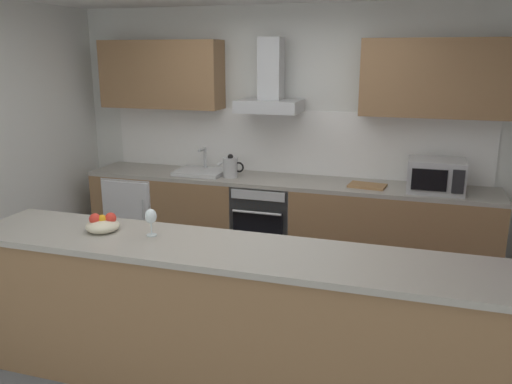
# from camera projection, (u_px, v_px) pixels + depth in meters

# --- Properties ---
(ground) EXTENTS (5.69, 4.77, 0.02)m
(ground) POSITION_uv_depth(u_px,v_px,m) (230.00, 339.00, 4.06)
(ground) COLOR slate
(wall_back) EXTENTS (5.69, 0.12, 2.60)m
(wall_back) POSITION_uv_depth(u_px,v_px,m) (292.00, 134.00, 5.51)
(wall_back) COLOR silver
(wall_back) RESTS_ON ground
(backsplash_tile) EXTENTS (3.99, 0.02, 0.66)m
(backsplash_tile) POSITION_uv_depth(u_px,v_px,m) (290.00, 142.00, 5.47)
(backsplash_tile) COLOR white
(counter_back) EXTENTS (4.13, 0.60, 0.90)m
(counter_back) POSITION_uv_depth(u_px,v_px,m) (282.00, 222.00, 5.38)
(counter_back) COLOR olive
(counter_back) RESTS_ON ground
(counter_island) EXTENTS (3.41, 0.64, 0.99)m
(counter_island) POSITION_uv_depth(u_px,v_px,m) (226.00, 320.00, 3.30)
(counter_island) COLOR olive
(counter_island) RESTS_ON ground
(upper_cabinets) EXTENTS (4.07, 0.32, 0.70)m
(upper_cabinets) POSITION_uv_depth(u_px,v_px,m) (288.00, 76.00, 5.15)
(upper_cabinets) COLOR olive
(oven) EXTENTS (0.60, 0.62, 0.80)m
(oven) POSITION_uv_depth(u_px,v_px,m) (266.00, 220.00, 5.40)
(oven) COLOR slate
(oven) RESTS_ON ground
(refrigerator) EXTENTS (0.58, 0.60, 0.85)m
(refrigerator) POSITION_uv_depth(u_px,v_px,m) (140.00, 211.00, 5.83)
(refrigerator) COLOR white
(refrigerator) RESTS_ON ground
(microwave) EXTENTS (0.50, 0.38, 0.30)m
(microwave) POSITION_uv_depth(u_px,v_px,m) (436.00, 176.00, 4.76)
(microwave) COLOR #B7BABC
(microwave) RESTS_ON counter_back
(sink) EXTENTS (0.50, 0.40, 0.26)m
(sink) POSITION_uv_depth(u_px,v_px,m) (201.00, 171.00, 5.50)
(sink) COLOR silver
(sink) RESTS_ON counter_back
(kettle) EXTENTS (0.29, 0.15, 0.24)m
(kettle) POSITION_uv_depth(u_px,v_px,m) (231.00, 167.00, 5.34)
(kettle) COLOR #B7BABC
(kettle) RESTS_ON counter_back
(range_hood) EXTENTS (0.62, 0.45, 0.72)m
(range_hood) POSITION_uv_depth(u_px,v_px,m) (270.00, 89.00, 5.18)
(range_hood) COLOR #B7BABC
(wine_glass) EXTENTS (0.08, 0.08, 0.18)m
(wine_glass) POSITION_uv_depth(u_px,v_px,m) (151.00, 217.00, 3.35)
(wine_glass) COLOR silver
(wine_glass) RESTS_ON counter_island
(fruit_bowl) EXTENTS (0.22, 0.22, 0.13)m
(fruit_bowl) POSITION_uv_depth(u_px,v_px,m) (103.00, 224.00, 3.45)
(fruit_bowl) COLOR beige
(fruit_bowl) RESTS_ON counter_island
(chopping_board) EXTENTS (0.37, 0.26, 0.02)m
(chopping_board) POSITION_uv_depth(u_px,v_px,m) (367.00, 186.00, 4.97)
(chopping_board) COLOR #9E7247
(chopping_board) RESTS_ON counter_back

